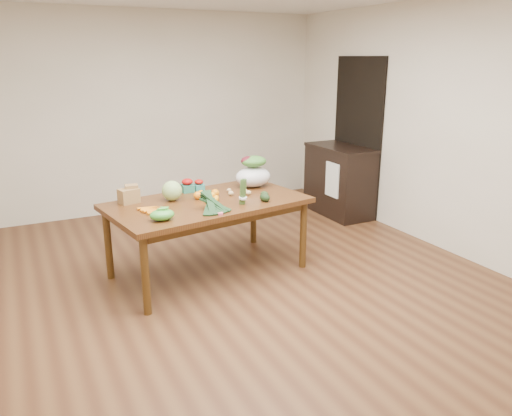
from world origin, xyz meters
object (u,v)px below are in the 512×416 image
cabinet (339,180)px  salad_bag (253,173)px  cabbage (172,191)px  kale_bunch (214,203)px  mandarin_cluster (212,197)px  paper_bag (129,194)px  asparagus_bundle (243,192)px  dining_table (208,237)px

cabinet → salad_bag: 1.90m
cabbage → kale_bunch: 0.58m
cabbage → mandarin_cluster: bearing=-30.1°
paper_bag → kale_bunch: paper_bag is taller
paper_bag → mandarin_cluster: 0.79m
asparagus_bundle → salad_bag: size_ratio=0.64×
kale_bunch → asparagus_bundle: size_ratio=1.60×
mandarin_cluster → salad_bag: (0.60, 0.33, 0.10)m
mandarin_cluster → paper_bag: bearing=157.9°
paper_bag → cabbage: bearing=-14.4°
kale_bunch → asparagus_bundle: (0.33, 0.11, 0.05)m
cabinet → paper_bag: bearing=-165.2°
mandarin_cluster → cabinet: bearing=25.6°
dining_table → mandarin_cluster: size_ratio=10.42×
dining_table → cabbage: size_ratio=9.64×
dining_table → mandarin_cluster: (0.04, -0.03, 0.42)m
paper_bag → kale_bunch: bearing=-45.7°
cabinet → asparagus_bundle: 2.49m
cabinet → kale_bunch: 2.82m
dining_table → cabbage: cabbage is taller
paper_bag → salad_bag: size_ratio=0.61×
mandarin_cluster → asparagus_bundle: 0.33m
kale_bunch → cabbage: bearing=103.9°
dining_table → salad_bag: 0.88m
cabbage → paper_bag: bearing=165.6°
mandarin_cluster → kale_bunch: kale_bunch is taller
dining_table → cabinet: (2.33, 1.06, 0.10)m
cabbage → asparagus_bundle: 0.70m
mandarin_cluster → asparagus_bundle: (0.22, -0.23, 0.08)m
dining_table → mandarin_cluster: 0.43m
cabinet → mandarin_cluster: size_ratio=5.67×
cabinet → mandarin_cluster: cabinet is taller
cabbage → salad_bag: size_ratio=0.50×
mandarin_cluster → kale_bunch: 0.36m
cabbage → asparagus_bundle: asparagus_bundle is taller
salad_bag → dining_table: bearing=-155.3°
dining_table → asparagus_bundle: bearing=-54.5°
dining_table → paper_bag: bearing=150.3°
dining_table → mandarin_cluster: mandarin_cluster is taller
mandarin_cluster → salad_bag: bearing=28.8°
cabbage → mandarin_cluster: cabbage is taller
salad_bag → kale_bunch: bearing=-137.0°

